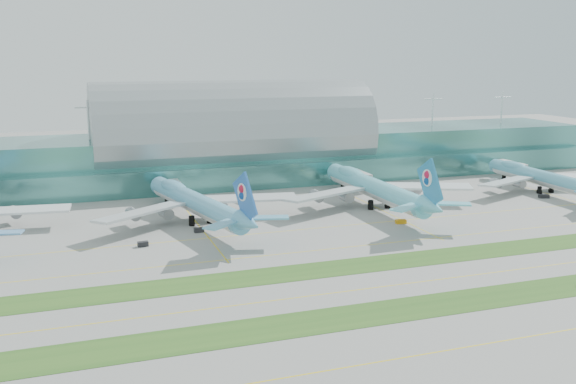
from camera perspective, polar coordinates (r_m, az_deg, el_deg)
name	(u,v)px	position (r m, az deg, el deg)	size (l,w,h in m)	color
ground	(357,268)	(166.66, 6.19, -6.77)	(700.00, 700.00, 0.00)	gray
terminal	(233,147)	(282.41, -4.88, 3.99)	(340.00, 69.10, 36.00)	#3D7A75
grass_strip_near	(412,308)	(143.44, 11.00, -10.09)	(420.00, 12.00, 0.08)	#2D591E
grass_strip_far	(354,266)	(168.36, 5.91, -6.56)	(420.00, 12.00, 0.08)	#2D591E
taxiline_a	(466,347)	(128.05, 15.56, -13.14)	(420.00, 0.35, 0.01)	yellow
taxiline_b	(383,287)	(154.86, 8.41, -8.32)	(420.00, 0.35, 0.01)	yellow
taxiline_c	(330,249)	(182.29, 3.79, -5.07)	(420.00, 0.35, 0.01)	yellow
taxiline_d	(303,229)	(201.93, 1.38, -3.34)	(420.00, 0.35, 0.01)	yellow
airliner_b	(195,201)	(212.31, -8.30, -0.80)	(69.21, 79.73, 22.16)	#5DABCE
airliner_c	(373,187)	(233.68, 7.59, 0.48)	(74.21, 84.10, 23.18)	#64C8DC
airliner_d	(539,176)	(276.51, 21.44, 1.32)	(63.34, 71.77, 19.78)	#5AACC7
gse_c	(143,244)	(188.70, -12.77, -4.53)	(2.95, 1.62, 1.40)	black
gse_d	(199,230)	(200.30, -7.92, -3.36)	(2.95, 1.53, 1.47)	black
gse_e	(401,222)	(211.88, 10.00, -2.61)	(3.40, 1.74, 1.28)	#CA850B
gse_f	(423,211)	(226.35, 11.88, -1.68)	(3.27, 1.99, 1.70)	black
gse_g	(544,196)	(264.67, 21.78, -0.36)	(3.82, 1.86, 1.34)	black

